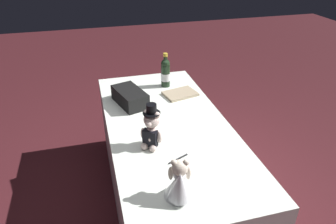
% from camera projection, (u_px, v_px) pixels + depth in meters
% --- Properties ---
extents(ground_plane, '(12.00, 12.00, 0.00)m').
position_uv_depth(ground_plane, '(168.00, 202.00, 2.63)').
color(ground_plane, '#47191E').
extents(reception_table, '(1.88, 0.86, 0.78)m').
position_uv_depth(reception_table, '(168.00, 166.00, 2.44)').
color(reception_table, white).
rests_on(reception_table, ground_plane).
extents(teddy_bear_groom, '(0.14, 0.14, 0.30)m').
position_uv_depth(teddy_bear_groom, '(152.00, 129.00, 1.94)').
color(teddy_bear_groom, beige).
rests_on(teddy_bear_groom, reception_table).
extents(teddy_bear_bride, '(0.21, 0.17, 0.23)m').
position_uv_depth(teddy_bear_bride, '(180.00, 182.00, 1.56)').
color(teddy_bear_bride, white).
rests_on(teddy_bear_bride, reception_table).
extents(champagne_bottle, '(0.08, 0.08, 0.31)m').
position_uv_depth(champagne_bottle, '(165.00, 72.00, 2.75)').
color(champagne_bottle, '#1D311D').
rests_on(champagne_bottle, reception_table).
extents(signing_pen, '(0.07, 0.14, 0.01)m').
position_uv_depth(signing_pen, '(179.00, 158.00, 1.89)').
color(signing_pen, black).
rests_on(signing_pen, reception_table).
extents(gift_case_black, '(0.38, 0.27, 0.12)m').
position_uv_depth(gift_case_black, '(130.00, 97.00, 2.48)').
color(gift_case_black, black).
rests_on(gift_case_black, reception_table).
extents(guestbook, '(0.25, 0.31, 0.02)m').
position_uv_depth(guestbook, '(180.00, 94.00, 2.65)').
color(guestbook, tan).
rests_on(guestbook, reception_table).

